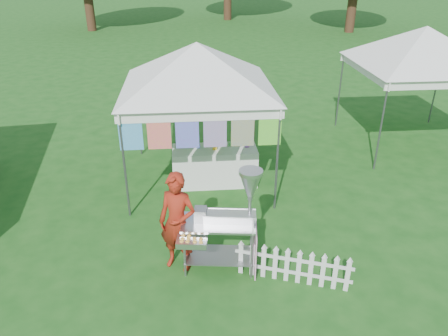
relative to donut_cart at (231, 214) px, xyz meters
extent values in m
plane|color=#174C15|center=(-0.36, -0.35, -1.03)|extent=(120.00, 120.00, 0.00)
cylinder|color=#59595E|center=(-1.78, 1.73, 0.02)|extent=(0.04, 0.04, 2.10)
cylinder|color=#59595E|center=(1.06, 1.73, 0.02)|extent=(0.04, 0.04, 2.10)
cylinder|color=#59595E|center=(-1.78, 4.57, 0.02)|extent=(0.04, 0.04, 2.10)
cylinder|color=#59595E|center=(1.06, 4.57, 0.02)|extent=(0.04, 0.04, 2.10)
cube|color=white|center=(-0.36, 1.73, 0.97)|extent=(3.00, 0.03, 0.22)
cube|color=white|center=(-0.36, 4.57, 0.97)|extent=(3.00, 0.03, 0.22)
pyramid|color=white|center=(-0.36, 3.15, 1.97)|extent=(4.24, 4.24, 0.90)
cylinder|color=#59595E|center=(-0.36, 1.73, 1.05)|extent=(3.00, 0.03, 0.03)
cube|color=blue|center=(-1.61, 1.73, 0.70)|extent=(0.42, 0.01, 0.70)
cube|color=#DA1B87|center=(-1.11, 1.73, 0.70)|extent=(0.42, 0.01, 0.70)
cube|color=purple|center=(-0.61, 1.73, 0.70)|extent=(0.42, 0.01, 0.70)
cube|color=#2FA8B1|center=(-0.11, 1.73, 0.70)|extent=(0.42, 0.01, 0.70)
cube|color=#E5B30C|center=(0.39, 1.73, 0.70)|extent=(0.42, 0.01, 0.70)
cube|color=green|center=(0.89, 1.73, 0.70)|extent=(0.42, 0.01, 0.70)
cylinder|color=#59595E|center=(3.72, 3.23, 0.02)|extent=(0.04, 0.04, 2.10)
cylinder|color=#59595E|center=(3.72, 6.07, 0.02)|extent=(0.04, 0.04, 2.10)
cylinder|color=#59595E|center=(6.56, 6.07, 0.02)|extent=(0.04, 0.04, 2.10)
cube|color=white|center=(5.14, 6.07, 0.97)|extent=(3.00, 0.03, 0.22)
pyramid|color=white|center=(5.14, 4.65, 1.97)|extent=(4.24, 4.24, 0.90)
cylinder|color=#3A2615|center=(9.64, 21.65, 0.73)|extent=(0.56, 0.56, 3.52)
cylinder|color=gray|center=(-0.72, -0.13, -0.60)|extent=(0.04, 0.04, 0.85)
cylinder|color=gray|center=(0.30, -0.27, -0.60)|extent=(0.04, 0.04, 0.85)
cylinder|color=gray|center=(-0.66, 0.33, -0.60)|extent=(0.04, 0.04, 0.85)
cylinder|color=gray|center=(0.36, 0.20, -0.60)|extent=(0.04, 0.04, 0.85)
cube|color=gray|center=(-0.18, 0.03, -0.79)|extent=(1.14, 0.67, 0.01)
cube|color=#B7B7BC|center=(-0.18, 0.03, -0.18)|extent=(1.20, 0.71, 0.04)
cube|color=#B7B7BC|center=(-0.01, 0.06, -0.09)|extent=(0.83, 0.34, 0.14)
cube|color=gray|center=(-0.46, 0.12, -0.06)|extent=(0.21, 0.23, 0.21)
cylinder|color=gray|center=(0.29, 0.02, 0.25)|extent=(0.05, 0.05, 0.85)
cone|color=#B7B7BC|center=(0.29, 0.02, 0.48)|extent=(0.38, 0.38, 0.38)
cylinder|color=#B7B7BC|center=(0.29, 0.02, 0.69)|extent=(0.40, 0.40, 0.06)
cube|color=#B7B7BC|center=(-0.60, -0.27, -0.27)|extent=(0.49, 0.34, 0.09)
cube|color=#DF96BF|center=(0.39, -0.04, -0.60)|extent=(0.11, 0.70, 0.76)
cube|color=white|center=(0.30, -0.30, -0.06)|extent=(0.03, 0.13, 0.17)
imported|color=maroon|center=(-0.81, 0.13, -0.19)|extent=(0.72, 0.62, 1.67)
cube|color=silver|center=(0.15, -0.14, -0.75)|extent=(0.07, 0.04, 0.56)
cube|color=silver|center=(0.32, -0.20, -0.75)|extent=(0.07, 0.04, 0.56)
cube|color=silver|center=(0.49, -0.26, -0.75)|extent=(0.07, 0.04, 0.56)
cube|color=silver|center=(0.66, -0.32, -0.75)|extent=(0.07, 0.04, 0.56)
cube|color=silver|center=(0.83, -0.39, -0.75)|extent=(0.07, 0.04, 0.56)
cube|color=silver|center=(1.00, -0.45, -0.75)|extent=(0.07, 0.04, 0.56)
cube|color=silver|center=(1.17, -0.51, -0.75)|extent=(0.07, 0.04, 0.56)
cube|color=silver|center=(1.34, -0.57, -0.75)|extent=(0.07, 0.04, 0.56)
cube|color=silver|center=(1.51, -0.63, -0.75)|extent=(0.07, 0.04, 0.56)
cube|color=silver|center=(1.67, -0.69, -0.75)|extent=(0.07, 0.04, 0.56)
cube|color=silver|center=(0.91, -0.42, -0.85)|extent=(1.70, 0.63, 0.05)
cube|color=silver|center=(0.91, -0.42, -0.61)|extent=(1.70, 0.63, 0.05)
cube|color=white|center=(-0.04, 2.90, -0.62)|extent=(1.80, 0.70, 0.82)
camera|label=1|loc=(-0.60, -5.56, 3.59)|focal=35.00mm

